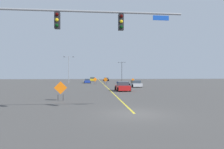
{
  "coord_description": "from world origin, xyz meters",
  "views": [
    {
      "loc": [
        -2.73,
        -12.89,
        2.61
      ],
      "look_at": [
        0.49,
        21.1,
        2.61
      ],
      "focal_mm": 31.6,
      "sensor_mm": 36.0,
      "label": 1
    }
  ],
  "objects_px": {
    "construction_sign_right_lane": "(95,80)",
    "car_blue_passing": "(87,81)",
    "construction_sign_left_lane": "(106,80)",
    "car_black_approaching": "(106,79)",
    "construction_sign_left_shoulder": "(133,81)",
    "construction_sign_median_far": "(61,89)",
    "traffic_signal_assembly": "(57,31)",
    "car_red_mid": "(123,87)",
    "car_yellow_near": "(92,79)",
    "street_lamp_near_left": "(69,67)",
    "street_lamp_mid_right": "(122,70)",
    "car_silver_distant": "(135,84)"
  },
  "relations": [
    {
      "from": "construction_sign_left_shoulder",
      "to": "car_silver_distant",
      "type": "distance_m",
      "value": 3.89
    },
    {
      "from": "car_blue_passing",
      "to": "construction_sign_left_lane",
      "type": "bearing_deg",
      "value": -60.44
    },
    {
      "from": "car_black_approaching",
      "to": "traffic_signal_assembly",
      "type": "bearing_deg",
      "value": -96.43
    },
    {
      "from": "construction_sign_left_shoulder",
      "to": "construction_sign_median_far",
      "type": "relative_size",
      "value": 0.92
    },
    {
      "from": "car_blue_passing",
      "to": "construction_sign_median_far",
      "type": "bearing_deg",
      "value": -91.97
    },
    {
      "from": "car_yellow_near",
      "to": "construction_sign_left_lane",
      "type": "bearing_deg",
      "value": -82.49
    },
    {
      "from": "car_yellow_near",
      "to": "construction_sign_right_lane",
      "type": "bearing_deg",
      "value": -88.13
    },
    {
      "from": "construction_sign_right_lane",
      "to": "car_blue_passing",
      "type": "relative_size",
      "value": 0.44
    },
    {
      "from": "traffic_signal_assembly",
      "to": "car_yellow_near",
      "type": "bearing_deg",
      "value": 88.35
    },
    {
      "from": "traffic_signal_assembly",
      "to": "construction_sign_left_lane",
      "type": "bearing_deg",
      "value": 81.87
    },
    {
      "from": "car_silver_distant",
      "to": "car_blue_passing",
      "type": "xyz_separation_m",
      "value": [
        -10.63,
        19.88,
        -0.02
      ]
    },
    {
      "from": "car_yellow_near",
      "to": "street_lamp_mid_right",
      "type": "bearing_deg",
      "value": 9.05
    },
    {
      "from": "street_lamp_mid_right",
      "to": "car_black_approaching",
      "type": "relative_size",
      "value": 1.87
    },
    {
      "from": "construction_sign_left_shoulder",
      "to": "car_red_mid",
      "type": "bearing_deg",
      "value": -108.19
    },
    {
      "from": "construction_sign_left_shoulder",
      "to": "construction_sign_median_far",
      "type": "xyz_separation_m",
      "value": [
        -12.27,
        -24.59,
        0.09
      ]
    },
    {
      "from": "car_black_approaching",
      "to": "car_red_mid",
      "type": "relative_size",
      "value": 1.06
    },
    {
      "from": "construction_sign_median_far",
      "to": "construction_sign_right_lane",
      "type": "xyz_separation_m",
      "value": [
        3.68,
        32.0,
        -0.02
      ]
    },
    {
      "from": "construction_sign_left_shoulder",
      "to": "car_blue_passing",
      "type": "relative_size",
      "value": 0.42
    },
    {
      "from": "street_lamp_near_left",
      "to": "car_blue_passing",
      "type": "xyz_separation_m",
      "value": [
        5.51,
        0.68,
        -4.11
      ]
    },
    {
      "from": "construction_sign_median_far",
      "to": "construction_sign_left_shoulder",
      "type": "bearing_deg",
      "value": 63.48
    },
    {
      "from": "construction_sign_left_lane",
      "to": "car_blue_passing",
      "type": "height_order",
      "value": "construction_sign_left_lane"
    },
    {
      "from": "street_lamp_mid_right",
      "to": "car_yellow_near",
      "type": "distance_m",
      "value": 12.99
    },
    {
      "from": "car_black_approaching",
      "to": "car_red_mid",
      "type": "distance_m",
      "value": 47.25
    },
    {
      "from": "street_lamp_near_left",
      "to": "construction_sign_median_far",
      "type": "height_order",
      "value": "street_lamp_near_left"
    },
    {
      "from": "street_lamp_mid_right",
      "to": "car_yellow_near",
      "type": "relative_size",
      "value": 1.87
    },
    {
      "from": "construction_sign_left_lane",
      "to": "construction_sign_median_far",
      "type": "height_order",
      "value": "construction_sign_median_far"
    },
    {
      "from": "street_lamp_mid_right",
      "to": "construction_sign_left_shoulder",
      "type": "distance_m",
      "value": 36.91
    },
    {
      "from": "street_lamp_mid_right",
      "to": "construction_sign_median_far",
      "type": "xyz_separation_m",
      "value": [
        -15.01,
        -61.23,
        -3.41
      ]
    },
    {
      "from": "construction_sign_left_shoulder",
      "to": "car_black_approaching",
      "type": "bearing_deg",
      "value": 96.76
    },
    {
      "from": "car_silver_distant",
      "to": "car_blue_passing",
      "type": "height_order",
      "value": "car_silver_distant"
    },
    {
      "from": "construction_sign_left_lane",
      "to": "car_red_mid",
      "type": "height_order",
      "value": "construction_sign_left_lane"
    },
    {
      "from": "car_blue_passing",
      "to": "car_red_mid",
      "type": "height_order",
      "value": "car_red_mid"
    },
    {
      "from": "construction_sign_left_lane",
      "to": "car_black_approaching",
      "type": "bearing_deg",
      "value": 86.05
    },
    {
      "from": "car_blue_passing",
      "to": "car_red_mid",
      "type": "distance_m",
      "value": 30.15
    },
    {
      "from": "car_black_approaching",
      "to": "car_red_mid",
      "type": "xyz_separation_m",
      "value": [
        -0.4,
        -47.25,
        0.04
      ]
    },
    {
      "from": "construction_sign_left_shoulder",
      "to": "construction_sign_right_lane",
      "type": "bearing_deg",
      "value": 139.19
    },
    {
      "from": "car_black_approaching",
      "to": "street_lamp_mid_right",
      "type": "bearing_deg",
      "value": 22.57
    },
    {
      "from": "street_lamp_mid_right",
      "to": "construction_sign_right_lane",
      "type": "distance_m",
      "value": 31.54
    },
    {
      "from": "construction_sign_right_lane",
      "to": "car_silver_distant",
      "type": "bearing_deg",
      "value": -53.45
    },
    {
      "from": "construction_sign_median_far",
      "to": "construction_sign_right_lane",
      "type": "relative_size",
      "value": 1.04
    },
    {
      "from": "construction_sign_median_far",
      "to": "car_silver_distant",
      "type": "height_order",
      "value": "construction_sign_median_far"
    },
    {
      "from": "construction_sign_median_far",
      "to": "car_black_approaching",
      "type": "bearing_deg",
      "value": 81.96
    },
    {
      "from": "car_blue_passing",
      "to": "street_lamp_near_left",
      "type": "bearing_deg",
      "value": -172.92
    },
    {
      "from": "car_yellow_near",
      "to": "traffic_signal_assembly",
      "type": "bearing_deg",
      "value": -91.65
    },
    {
      "from": "construction_sign_median_far",
      "to": "car_black_approaching",
      "type": "xyz_separation_m",
      "value": [
        8.26,
        58.42,
        -0.57
      ]
    },
    {
      "from": "car_yellow_near",
      "to": "car_blue_passing",
      "type": "relative_size",
      "value": 0.98
    },
    {
      "from": "car_black_approaching",
      "to": "construction_sign_right_lane",
      "type": "bearing_deg",
      "value": -99.83
    },
    {
      "from": "street_lamp_mid_right",
      "to": "car_silver_distant",
      "type": "height_order",
      "value": "street_lamp_mid_right"
    },
    {
      "from": "construction_sign_right_lane",
      "to": "car_yellow_near",
      "type": "relative_size",
      "value": 0.45
    },
    {
      "from": "construction_sign_left_shoulder",
      "to": "car_red_mid",
      "type": "relative_size",
      "value": 0.45
    }
  ]
}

